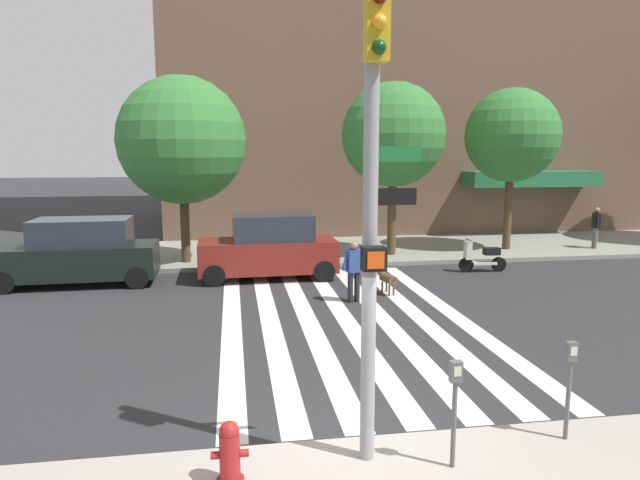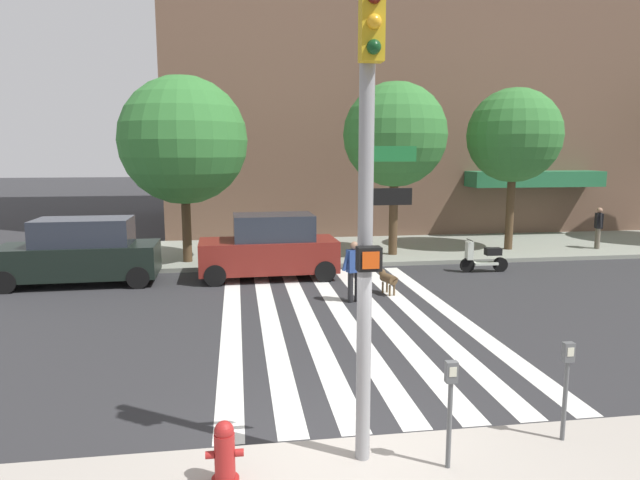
{
  "view_description": "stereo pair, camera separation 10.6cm",
  "coord_description": "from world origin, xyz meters",
  "px_view_note": "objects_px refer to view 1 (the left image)",
  "views": [
    {
      "loc": [
        -1.48,
        -6.88,
        3.97
      ],
      "look_at": [
        0.66,
        6.68,
        1.8
      ],
      "focal_mm": 31.28,
      "sensor_mm": 36.0,
      "label": 1
    },
    {
      "loc": [
        -1.37,
        -6.89,
        3.97
      ],
      "look_at": [
        0.66,
        6.68,
        1.8
      ],
      "focal_mm": 31.28,
      "sensor_mm": 36.0,
      "label": 2
    }
  ],
  "objects_px": {
    "parked_scooter": "(483,258)",
    "parking_meter_curbside": "(455,399)",
    "fire_hydrant": "(230,453)",
    "pedestrian_dog_walker": "(354,268)",
    "traffic_light_pole": "(372,191)",
    "pedestrian_bystander": "(596,225)",
    "street_tree_further": "(512,136)",
    "parking_meter_second_along": "(570,377)",
    "parked_car_behind_first": "(269,248)",
    "street_tree_nearest": "(182,141)",
    "street_tree_middle": "(393,135)",
    "dog_on_leash": "(387,278)",
    "parked_car_near_curb": "(79,253)"
  },
  "relations": [
    {
      "from": "street_tree_further",
      "to": "street_tree_nearest",
      "type": "bearing_deg",
      "value": -176.7
    },
    {
      "from": "parking_meter_second_along",
      "to": "street_tree_middle",
      "type": "xyz_separation_m",
      "value": [
        1.52,
        13.64,
        3.55
      ]
    },
    {
      "from": "traffic_light_pole",
      "to": "street_tree_further",
      "type": "relative_size",
      "value": 0.93
    },
    {
      "from": "street_tree_middle",
      "to": "street_tree_further",
      "type": "distance_m",
      "value": 4.89
    },
    {
      "from": "parked_scooter",
      "to": "parking_meter_curbside",
      "type": "bearing_deg",
      "value": -116.66
    },
    {
      "from": "traffic_light_pole",
      "to": "parking_meter_curbside",
      "type": "relative_size",
      "value": 4.26
    },
    {
      "from": "traffic_light_pole",
      "to": "parked_car_near_curb",
      "type": "xyz_separation_m",
      "value": [
        -6.2,
        11.07,
        -2.55
      ]
    },
    {
      "from": "parking_meter_curbside",
      "to": "pedestrian_bystander",
      "type": "distance_m",
      "value": 18.34
    },
    {
      "from": "parking_meter_second_along",
      "to": "parked_scooter",
      "type": "distance_m",
      "value": 11.49
    },
    {
      "from": "fire_hydrant",
      "to": "pedestrian_dog_walker",
      "type": "distance_m",
      "value": 8.73
    },
    {
      "from": "traffic_light_pole",
      "to": "street_tree_middle",
      "type": "height_order",
      "value": "street_tree_middle"
    },
    {
      "from": "parked_car_near_curb",
      "to": "street_tree_middle",
      "type": "height_order",
      "value": "street_tree_middle"
    },
    {
      "from": "parking_meter_second_along",
      "to": "street_tree_further",
      "type": "height_order",
      "value": "street_tree_further"
    },
    {
      "from": "street_tree_middle",
      "to": "pedestrian_dog_walker",
      "type": "relative_size",
      "value": 3.87
    },
    {
      "from": "street_tree_middle",
      "to": "pedestrian_dog_walker",
      "type": "distance_m",
      "value": 7.44
    },
    {
      "from": "parking_meter_curbside",
      "to": "parked_car_behind_first",
      "type": "relative_size",
      "value": 0.31
    },
    {
      "from": "pedestrian_dog_walker",
      "to": "pedestrian_bystander",
      "type": "bearing_deg",
      "value": 27.85
    },
    {
      "from": "fire_hydrant",
      "to": "pedestrian_bystander",
      "type": "bearing_deg",
      "value": 44.13
    },
    {
      "from": "traffic_light_pole",
      "to": "pedestrian_dog_walker",
      "type": "relative_size",
      "value": 3.54
    },
    {
      "from": "parking_meter_second_along",
      "to": "pedestrian_dog_walker",
      "type": "xyz_separation_m",
      "value": [
        -1.21,
        7.76,
        -0.1
      ]
    },
    {
      "from": "street_tree_further",
      "to": "pedestrian_dog_walker",
      "type": "bearing_deg",
      "value": -140.32
    },
    {
      "from": "parking_meter_curbside",
      "to": "street_tree_nearest",
      "type": "height_order",
      "value": "street_tree_nearest"
    },
    {
      "from": "pedestrian_bystander",
      "to": "street_tree_further",
      "type": "bearing_deg",
      "value": 173.71
    },
    {
      "from": "parked_scooter",
      "to": "pedestrian_dog_walker",
      "type": "relative_size",
      "value": 1.0
    },
    {
      "from": "parked_car_behind_first",
      "to": "street_tree_further",
      "type": "xyz_separation_m",
      "value": [
        9.64,
        3.09,
        3.61
      ]
    },
    {
      "from": "dog_on_leash",
      "to": "street_tree_nearest",
      "type": "bearing_deg",
      "value": 140.41
    },
    {
      "from": "street_tree_nearest",
      "to": "street_tree_middle",
      "type": "height_order",
      "value": "street_tree_nearest"
    },
    {
      "from": "traffic_light_pole",
      "to": "street_tree_further",
      "type": "height_order",
      "value": "street_tree_further"
    },
    {
      "from": "parked_car_behind_first",
      "to": "pedestrian_dog_walker",
      "type": "xyz_separation_m",
      "value": [
        2.04,
        -3.22,
        -0.05
      ]
    },
    {
      "from": "parking_meter_second_along",
      "to": "street_tree_middle",
      "type": "distance_m",
      "value": 14.17
    },
    {
      "from": "pedestrian_dog_walker",
      "to": "traffic_light_pole",
      "type": "bearing_deg",
      "value": -101.05
    },
    {
      "from": "traffic_light_pole",
      "to": "pedestrian_bystander",
      "type": "relative_size",
      "value": 3.54
    },
    {
      "from": "pedestrian_dog_walker",
      "to": "street_tree_middle",
      "type": "bearing_deg",
      "value": 65.0
    },
    {
      "from": "parking_meter_second_along",
      "to": "parked_car_behind_first",
      "type": "bearing_deg",
      "value": 106.49
    },
    {
      "from": "traffic_light_pole",
      "to": "parked_scooter",
      "type": "xyz_separation_m",
      "value": [
        6.61,
        10.9,
        -3.04
      ]
    },
    {
      "from": "parking_meter_curbside",
      "to": "parking_meter_second_along",
      "type": "relative_size",
      "value": 1.0
    },
    {
      "from": "parking_meter_second_along",
      "to": "parked_scooter",
      "type": "bearing_deg",
      "value": 70.34
    },
    {
      "from": "parked_scooter",
      "to": "dog_on_leash",
      "type": "height_order",
      "value": "parked_scooter"
    },
    {
      "from": "traffic_light_pole",
      "to": "pedestrian_dog_walker",
      "type": "bearing_deg",
      "value": 78.95
    },
    {
      "from": "street_tree_further",
      "to": "pedestrian_bystander",
      "type": "height_order",
      "value": "street_tree_further"
    },
    {
      "from": "traffic_light_pole",
      "to": "parked_scooter",
      "type": "height_order",
      "value": "traffic_light_pole"
    },
    {
      "from": "parking_meter_second_along",
      "to": "street_tree_nearest",
      "type": "bearing_deg",
      "value": 114.22
    },
    {
      "from": "traffic_light_pole",
      "to": "parking_meter_second_along",
      "type": "distance_m",
      "value": 3.71
    },
    {
      "from": "parked_car_behind_first",
      "to": "street_tree_nearest",
      "type": "height_order",
      "value": "street_tree_nearest"
    },
    {
      "from": "parking_meter_curbside",
      "to": "street_tree_middle",
      "type": "distance_m",
      "value": 14.85
    },
    {
      "from": "parking_meter_curbside",
      "to": "parked_car_behind_first",
      "type": "distance_m",
      "value": 11.48
    },
    {
      "from": "parking_meter_curbside",
      "to": "pedestrian_dog_walker",
      "type": "distance_m",
      "value": 8.19
    },
    {
      "from": "parked_scooter",
      "to": "street_tree_middle",
      "type": "distance_m",
      "value": 5.5
    },
    {
      "from": "parking_meter_second_along",
      "to": "parked_car_near_curb",
      "type": "height_order",
      "value": "parked_car_near_curb"
    },
    {
      "from": "traffic_light_pole",
      "to": "parked_car_behind_first",
      "type": "distance_m",
      "value": 11.37
    }
  ]
}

